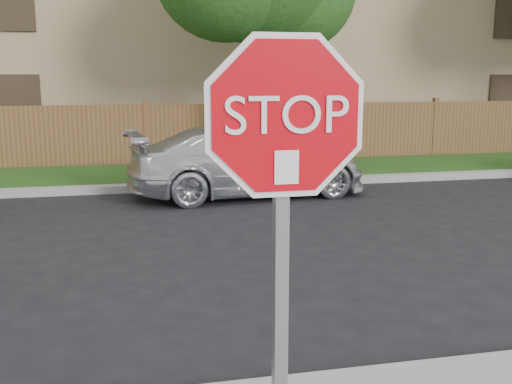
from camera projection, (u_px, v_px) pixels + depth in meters
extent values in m
cube|color=gray|center=(155.00, 187.00, 12.22)|extent=(70.00, 0.30, 0.15)
cube|color=#1E4714|center=(151.00, 175.00, 13.81)|extent=(70.00, 3.00, 0.12)
cube|color=brown|center=(147.00, 136.00, 15.20)|extent=(70.00, 0.12, 1.60)
cube|color=tan|center=(138.00, 55.00, 20.15)|extent=(34.00, 8.00, 6.00)
cylinder|color=#382B21|center=(258.00, 91.00, 13.88)|extent=(0.44, 0.44, 3.92)
cube|color=gray|center=(280.00, 306.00, 2.84)|extent=(0.07, 0.06, 2.30)
cylinder|color=white|center=(286.00, 117.00, 2.61)|extent=(1.01, 0.02, 1.01)
cylinder|color=red|center=(286.00, 117.00, 2.59)|extent=(0.93, 0.02, 0.93)
cube|color=white|center=(287.00, 167.00, 2.62)|extent=(0.11, 0.00, 0.15)
imported|color=silver|center=(248.00, 161.00, 11.67)|extent=(4.79, 2.27, 1.35)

